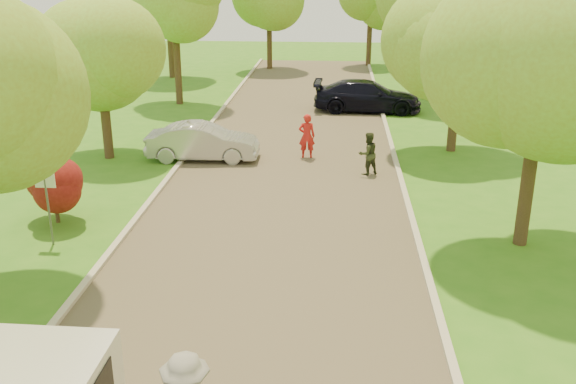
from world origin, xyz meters
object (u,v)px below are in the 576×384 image
(person_striped, at_px, (307,136))
(person_olive, at_px, (368,154))
(street_sign, at_px, (46,190))
(dark_sedan, at_px, (367,96))
(silver_sedan, at_px, (203,142))

(person_striped, xyz_separation_m, person_olive, (2.26, -1.89, -0.10))
(street_sign, bearing_deg, dark_sedan, 61.72)
(street_sign, height_order, silver_sedan, street_sign)
(street_sign, height_order, person_olive, street_sign)
(dark_sedan, xyz_separation_m, person_olive, (-0.39, -10.24, -0.01))
(person_striped, bearing_deg, silver_sedan, 4.07)
(silver_sedan, bearing_deg, person_striped, -83.79)
(street_sign, distance_m, person_olive, 11.00)
(silver_sedan, height_order, person_striped, person_striped)
(street_sign, height_order, dark_sedan, street_sign)
(street_sign, distance_m, dark_sedan, 19.23)
(street_sign, xyz_separation_m, dark_sedan, (9.10, 16.92, -0.78))
(dark_sedan, height_order, person_olive, dark_sedan)
(person_striped, distance_m, person_olive, 2.95)
(person_striped, relative_size, person_olive, 1.12)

